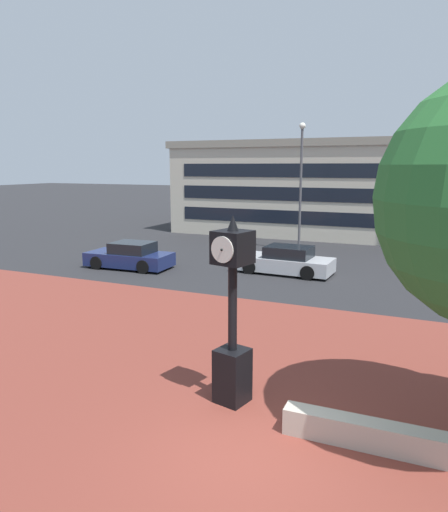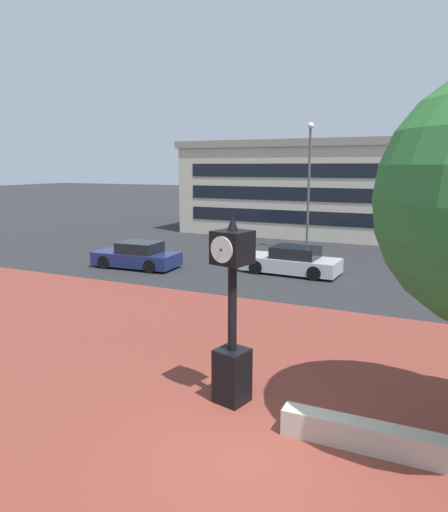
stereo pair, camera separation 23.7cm
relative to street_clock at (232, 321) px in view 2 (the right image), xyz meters
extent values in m
plane|color=#262628|center=(1.05, -1.62, -1.79)|extent=(200.00, 200.00, 0.00)
cube|color=brown|center=(1.05, 0.90, -1.79)|extent=(44.00, 13.04, 0.01)
cube|color=#ADA393|center=(2.94, -0.57, -1.54)|extent=(3.20, 0.44, 0.50)
cube|color=black|center=(0.00, 0.00, -1.21)|extent=(0.74, 0.74, 1.16)
cylinder|color=black|center=(0.00, 0.00, 0.28)|extent=(0.19, 0.19, 1.82)
cube|color=black|center=(0.00, 0.00, 1.53)|extent=(0.80, 0.80, 0.67)
cylinder|color=silver|center=(0.08, 0.34, 1.53)|extent=(0.51, 0.15, 0.52)
sphere|color=black|center=(0.08, 0.36, 1.53)|extent=(0.05, 0.05, 0.05)
cylinder|color=silver|center=(-0.08, -0.34, 1.53)|extent=(0.51, 0.15, 0.52)
sphere|color=black|center=(-0.08, -0.36, 1.53)|extent=(0.05, 0.05, 0.05)
cone|color=black|center=(0.00, 0.00, 2.02)|extent=(0.23, 0.23, 0.31)
cube|color=#B7BABF|center=(-2.53, 12.21, -1.35)|extent=(4.52, 2.00, 0.64)
cube|color=black|center=(-2.30, 12.20, -0.79)|extent=(2.11, 1.65, 0.56)
cylinder|color=black|center=(-3.94, 11.42, -1.47)|extent=(0.65, 0.25, 0.64)
cylinder|color=black|center=(-3.87, 13.11, -1.47)|extent=(0.65, 0.25, 0.64)
cylinder|color=black|center=(-1.19, 11.30, -1.47)|extent=(0.65, 0.25, 0.64)
cylinder|color=black|center=(-1.11, 12.99, -1.47)|extent=(0.65, 0.25, 0.64)
cube|color=navy|center=(-9.78, 10.28, -1.35)|extent=(4.23, 2.03, 0.64)
cube|color=black|center=(-9.58, 10.29, -0.79)|extent=(1.98, 1.66, 0.56)
cylinder|color=black|center=(-11.03, 9.36, -1.47)|extent=(0.65, 0.25, 0.64)
cylinder|color=black|center=(-11.11, 11.07, -1.47)|extent=(0.65, 0.25, 0.64)
cylinder|color=black|center=(-8.46, 9.49, -1.47)|extent=(0.65, 0.25, 0.64)
cylinder|color=black|center=(-8.54, 11.19, -1.47)|extent=(0.65, 0.25, 0.64)
cube|color=beige|center=(-2.24, 28.86, 1.29)|extent=(23.94, 13.81, 6.16)
cube|color=gray|center=(-2.24, 28.86, 4.62)|extent=(24.42, 14.08, 0.50)
cube|color=black|center=(-2.24, 21.94, -0.25)|extent=(21.55, 0.04, 0.90)
cube|color=black|center=(-2.24, 21.94, 1.29)|extent=(21.55, 0.04, 0.90)
cube|color=black|center=(-2.24, 21.94, 2.83)|extent=(21.55, 0.04, 0.90)
cylinder|color=#4C4C51|center=(-3.36, 18.02, 1.69)|extent=(0.14, 0.14, 6.95)
sphere|color=white|center=(-3.36, 18.02, 5.31)|extent=(0.36, 0.36, 0.36)
camera|label=1|loc=(3.58, -8.55, 3.12)|focal=33.13mm
camera|label=2|loc=(3.79, -8.45, 3.12)|focal=33.13mm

